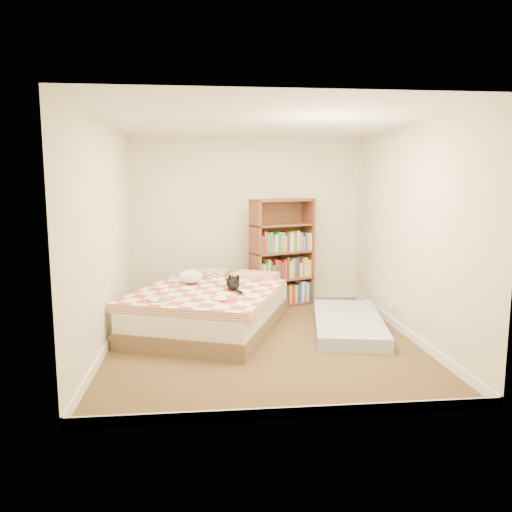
{
  "coord_description": "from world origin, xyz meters",
  "views": [
    {
      "loc": [
        -0.66,
        -5.62,
        1.85
      ],
      "look_at": [
        -0.04,
        0.3,
        0.95
      ],
      "focal_mm": 35.0,
      "sensor_mm": 36.0,
      "label": 1
    }
  ],
  "objects": [
    {
      "name": "floor_mattress",
      "position": [
        1.13,
        0.3,
        0.08
      ],
      "size": [
        1.15,
        1.93,
        0.16
      ],
      "primitive_type": "cube",
      "rotation": [
        0.0,
        0.0,
        -0.19
      ],
      "color": "#7C94D0",
      "rests_on": "room"
    },
    {
      "name": "bookshelf",
      "position": [
        0.49,
        1.65,
        0.58
      ],
      "size": [
        1.07,
        0.67,
        1.59
      ],
      "rotation": [
        0.0,
        0.0,
        0.39
      ],
      "color": "#522D1C",
      "rests_on": "room"
    },
    {
      "name": "white_dog",
      "position": [
        -0.84,
        0.81,
        0.61
      ],
      "size": [
        0.44,
        0.46,
        0.17
      ],
      "rotation": [
        0.0,
        0.0,
        -0.46
      ],
      "color": "white",
      "rests_on": "bed"
    },
    {
      "name": "room",
      "position": [
        0.0,
        0.0,
        1.2
      ],
      "size": [
        3.51,
        4.01,
        2.51
      ],
      "color": "#47331E",
      "rests_on": "ground"
    },
    {
      "name": "black_cat",
      "position": [
        -0.31,
        0.43,
        0.59
      ],
      "size": [
        0.23,
        0.6,
        0.13
      ],
      "rotation": [
        0.0,
        0.0,
        -0.17
      ],
      "color": "black",
      "rests_on": "bed"
    },
    {
      "name": "bed",
      "position": [
        -0.59,
        0.55,
        0.27
      ],
      "size": [
        2.22,
        2.6,
        0.59
      ],
      "rotation": [
        0.0,
        0.0,
        -0.37
      ],
      "color": "brown",
      "rests_on": "room"
    }
  ]
}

